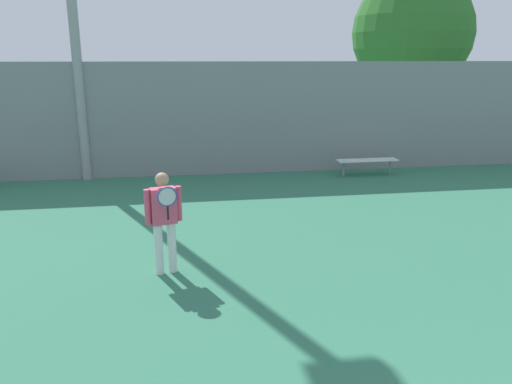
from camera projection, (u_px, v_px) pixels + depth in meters
name	position (u px, v px, depth m)	size (l,w,h in m)	color
tennis_player	(164.00, 217.00, 7.89)	(0.58, 0.47, 1.67)	silver
bench_courtside_far	(367.00, 161.00, 14.75)	(1.81, 0.40, 0.48)	white
back_fence	(280.00, 118.00, 14.90)	(35.66, 0.06, 3.29)	gray
tree_green_broad	(412.00, 33.00, 19.24)	(4.59, 4.59, 6.60)	brown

